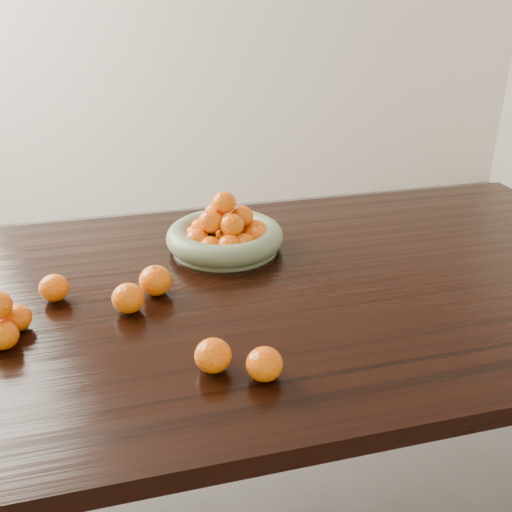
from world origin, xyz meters
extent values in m
cube|color=black|center=(0.00, 0.00, 0.73)|extent=(2.00, 1.00, 0.04)
cube|color=black|center=(0.93, 0.43, 0.35)|extent=(0.08, 0.08, 0.71)
cylinder|color=#6A7757|center=(-0.01, 0.20, 0.76)|extent=(0.26, 0.26, 0.01)
torus|color=#6A7757|center=(-0.01, 0.20, 0.78)|extent=(0.29, 0.29, 0.06)
ellipsoid|color=orange|center=(0.07, 0.20, 0.79)|extent=(0.06, 0.06, 0.06)
ellipsoid|color=orange|center=(0.05, 0.25, 0.79)|extent=(0.05, 0.05, 0.05)
ellipsoid|color=orange|center=(0.03, 0.27, 0.79)|extent=(0.05, 0.05, 0.05)
ellipsoid|color=orange|center=(-0.02, 0.28, 0.79)|extent=(0.06, 0.06, 0.06)
ellipsoid|color=orange|center=(-0.06, 0.26, 0.79)|extent=(0.06, 0.06, 0.05)
ellipsoid|color=orange|center=(-0.08, 0.22, 0.79)|extent=(0.06, 0.06, 0.05)
ellipsoid|color=orange|center=(-0.08, 0.18, 0.79)|extent=(0.06, 0.06, 0.06)
ellipsoid|color=orange|center=(-0.06, 0.14, 0.79)|extent=(0.05, 0.05, 0.05)
ellipsoid|color=orange|center=(-0.01, 0.13, 0.79)|extent=(0.06, 0.06, 0.06)
ellipsoid|color=orange|center=(0.02, 0.13, 0.79)|extent=(0.06, 0.06, 0.05)
ellipsoid|color=orange|center=(0.06, 0.16, 0.79)|extent=(0.06, 0.06, 0.06)
ellipsoid|color=orange|center=(-0.01, 0.20, 0.79)|extent=(0.06, 0.06, 0.05)
ellipsoid|color=orange|center=(0.04, 0.21, 0.83)|extent=(0.06, 0.06, 0.06)
ellipsoid|color=orange|center=(-0.02, 0.25, 0.83)|extent=(0.05, 0.05, 0.05)
ellipsoid|color=orange|center=(-0.05, 0.19, 0.84)|extent=(0.06, 0.06, 0.06)
ellipsoid|color=orange|center=(0.00, 0.16, 0.83)|extent=(0.06, 0.06, 0.06)
ellipsoid|color=orange|center=(-0.01, 0.21, 0.87)|extent=(0.06, 0.06, 0.05)
ellipsoid|color=orange|center=(-0.49, -0.12, 0.78)|extent=(0.06, 0.06, 0.05)
ellipsoid|color=orange|center=(-0.47, -0.06, 0.78)|extent=(0.06, 0.06, 0.05)
ellipsoid|color=orange|center=(-0.20, 0.01, 0.78)|extent=(0.07, 0.07, 0.07)
ellipsoid|color=orange|center=(-0.13, -0.29, 0.78)|extent=(0.06, 0.06, 0.06)
ellipsoid|color=orange|center=(-0.05, -0.33, 0.78)|extent=(0.06, 0.06, 0.06)
ellipsoid|color=orange|center=(-0.26, -0.05, 0.78)|extent=(0.07, 0.07, 0.06)
ellipsoid|color=orange|center=(-0.41, 0.04, 0.78)|extent=(0.06, 0.06, 0.06)
camera|label=1|loc=(-0.26, -1.09, 1.36)|focal=40.00mm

